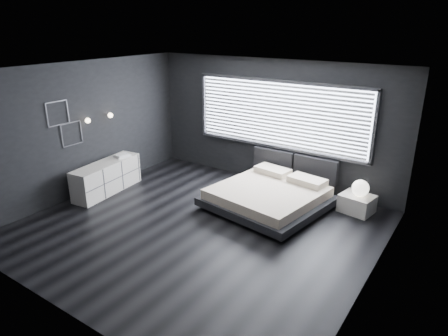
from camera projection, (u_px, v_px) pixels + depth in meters
The scene contains 12 objects.
room at pixel (196, 155), 6.80m from camera, with size 6.04×6.00×2.80m.
window at pixel (279, 115), 8.71m from camera, with size 4.14×0.09×1.52m.
headboard at pixel (294, 165), 8.79m from camera, with size 1.96×0.16×0.52m.
sconce_near at pixel (88, 121), 8.28m from camera, with size 0.18×0.11×0.11m.
sconce_far at pixel (110, 115), 8.75m from camera, with size 0.18×0.11×0.11m.
wall_art_upper at pixel (58, 113), 7.78m from camera, with size 0.01×0.48×0.48m.
wall_art_lower at pixel (72, 134), 8.14m from camera, with size 0.01×0.48×0.48m.
bed at pixel (269, 196), 7.99m from camera, with size 2.40×2.32×0.55m.
nightstand at pixel (357, 204), 7.83m from camera, with size 0.61×0.51×0.35m, color silver.
orb_lamp at pixel (360, 188), 7.69m from camera, with size 0.32×0.32×0.32m, color white.
dresser at pixel (107, 177), 8.71m from camera, with size 0.66×1.73×0.68m.
book_stack at pixel (122, 155), 8.95m from camera, with size 0.32×0.38×0.07m.
Camera 1 is at (4.02, -5.08, 3.54)m, focal length 32.00 mm.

